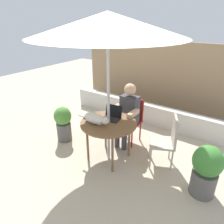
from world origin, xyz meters
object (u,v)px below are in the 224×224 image
chair_occupied (131,117)px  cat (95,119)px  potted_plant_near_fence (206,170)px  potted_plant_by_chair (63,123)px  patio_table (109,126)px  chair_empty (168,138)px  laptop (113,115)px  patio_umbrella (108,25)px  person_seated (128,112)px

chair_occupied → cat: size_ratio=1.34×
potted_plant_near_fence → potted_plant_by_chair: (-2.66, -0.12, -0.03)m
patio_table → chair_empty: size_ratio=1.07×
laptop → cat: size_ratio=0.51×
potted_plant_near_fence → patio_table: bearing=-176.2°
patio_table → chair_occupied: 0.79m
potted_plant_by_chair → chair_occupied: bearing=35.6°
laptop → potted_plant_near_fence: 1.64m
patio_umbrella → chair_occupied: (0.00, 0.77, -1.70)m
potted_plant_near_fence → patio_umbrella: bearing=-176.2°
potted_plant_near_fence → cat: bearing=-171.6°
person_seated → patio_table: bearing=-90.0°
cat → potted_plant_by_chair: size_ratio=0.90×
laptop → potted_plant_near_fence: size_ratio=0.42×
chair_empty → laptop: (-0.92, -0.25, 0.27)m
patio_umbrella → potted_plant_near_fence: (1.56, 0.10, -1.79)m
cat → chair_empty: bearing=28.8°
chair_occupied → chair_empty: 0.95m
person_seated → potted_plant_near_fence: bearing=-18.2°
patio_table → person_seated: 0.62m
patio_table → chair_empty: bearing=25.4°
chair_occupied → person_seated: person_seated is taller
potted_plant_by_chair → potted_plant_near_fence: bearing=2.6°
laptop → cat: laptop is taller
person_seated → laptop: (-0.04, -0.44, 0.10)m
potted_plant_near_fence → potted_plant_by_chair: potted_plant_near_fence is taller
patio_table → cat: 0.26m
cat → chair_occupied: bearing=80.4°
patio_table → chair_occupied: size_ratio=1.07×
chair_empty → person_seated: (-0.88, 0.19, 0.17)m
laptop → potted_plant_by_chair: (-1.06, -0.19, -0.39)m
chair_empty → potted_plant_by_chair: 2.04m
laptop → cat: bearing=-109.8°
potted_plant_by_chair → laptop: bearing=10.0°
potted_plant_near_fence → potted_plant_by_chair: size_ratio=1.08×
patio_umbrella → laptop: 1.44m
cat → potted_plant_near_fence: cat is taller
patio_umbrella → cat: bearing=-136.0°
chair_occupied → potted_plant_by_chair: chair_occupied is taller
patio_umbrella → cat: size_ratio=3.65×
chair_occupied → chair_empty: size_ratio=1.00×
patio_table → cat: size_ratio=1.44×
patio_table → laptop: bearing=102.9°
patio_table → laptop: size_ratio=2.84×
chair_empty → cat: 1.22m
laptop → potted_plant_near_fence: bearing=-2.4°
patio_table → patio_umbrella: 1.56m
chair_empty → potted_plant_near_fence: 0.75m
potted_plant_near_fence → potted_plant_by_chair: 2.67m
patio_table → potted_plant_near_fence: (1.56, 0.10, -0.24)m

